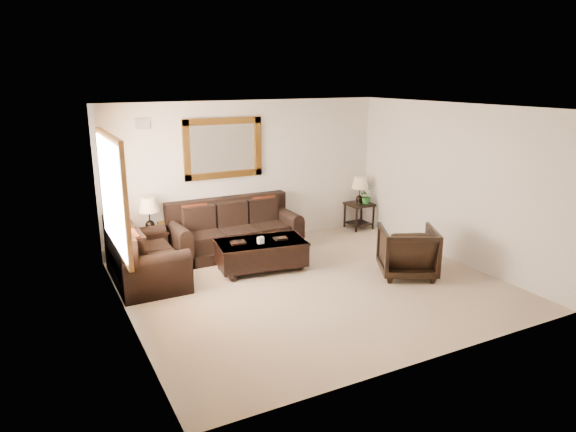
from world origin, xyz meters
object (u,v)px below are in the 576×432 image
end_table_left (150,220)px  end_table_right (360,195)px  loveseat (142,260)px  coffee_table (261,252)px  sofa (234,233)px  armchair (408,249)px

end_table_left → end_table_right: 4.36m
loveseat → end_table_left: size_ratio=1.47×
loveseat → end_table_left: (0.33, 0.85, 0.40)m
end_table_left → coffee_table: end_table_left is taller
end_table_left → end_table_right: bearing=0.1°
coffee_table → loveseat: bearing=176.5°
sofa → end_table_right: bearing=3.3°
loveseat → coffee_table: (1.86, -0.38, -0.04)m
end_table_left → armchair: bearing=-35.9°
end_table_left → end_table_right: end_table_left is taller
end_table_left → loveseat: bearing=-111.4°
end_table_left → armchair: 4.35m
end_table_right → armchair: bearing=-108.3°
sofa → armchair: size_ratio=2.64×
coffee_table → armchair: 2.38m
sofa → coffee_table: bearing=-87.3°
end_table_left → end_table_right: size_ratio=1.03×
sofa → end_table_left: end_table_left is taller
sofa → loveseat: bearing=-159.0°
end_table_right → coffee_table: (-2.83, -1.24, -0.42)m
loveseat → end_table_right: size_ratio=1.51×
coffee_table → sofa: bearing=100.8°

